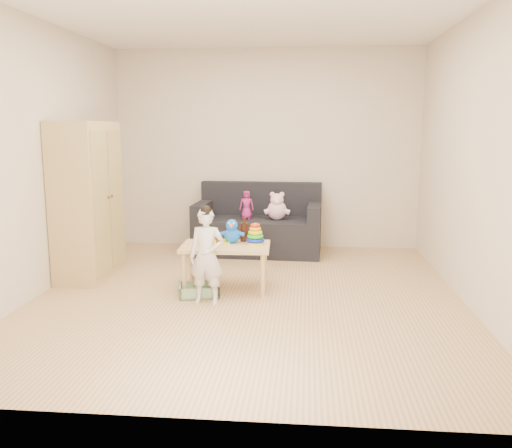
# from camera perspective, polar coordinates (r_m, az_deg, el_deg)

# --- Properties ---
(room) EXTENTS (4.50, 4.50, 4.50)m
(room) POSITION_cam_1_polar(r_m,az_deg,el_deg) (4.99, -0.85, 6.88)
(room) COLOR tan
(room) RESTS_ON ground
(wardrobe) EXTENTS (0.46, 0.91, 1.64)m
(wardrobe) POSITION_cam_1_polar(r_m,az_deg,el_deg) (5.98, -17.32, 2.35)
(wardrobe) COLOR tan
(wardrobe) RESTS_ON ground
(sofa) EXTENTS (1.61, 0.86, 0.44)m
(sofa) POSITION_cam_1_polar(r_m,az_deg,el_deg) (6.91, 0.22, -1.24)
(sofa) COLOR black
(sofa) RESTS_ON ground
(play_table) EXTENTS (0.88, 0.58, 0.45)m
(play_table) POSITION_cam_1_polar(r_m,az_deg,el_deg) (5.35, -3.19, -4.57)
(play_table) COLOR tan
(play_table) RESTS_ON ground
(storage_bin) EXTENTS (0.44, 0.37, 0.11)m
(storage_bin) POSITION_cam_1_polar(r_m,az_deg,el_deg) (5.22, -6.05, -6.94)
(storage_bin) COLOR gray
(storage_bin) RESTS_ON ground
(toddler) EXTENTS (0.33, 0.23, 0.86)m
(toddler) POSITION_cam_1_polar(r_m,az_deg,el_deg) (4.91, -5.22, -3.51)
(toddler) COLOR silver
(toddler) RESTS_ON ground
(pink_bear) EXTENTS (0.29, 0.26, 0.29)m
(pink_bear) POSITION_cam_1_polar(r_m,az_deg,el_deg) (6.78, 2.23, 1.70)
(pink_bear) COLOR #FFBBD5
(pink_bear) RESTS_ON sofa
(doll) EXTENTS (0.19, 0.13, 0.35)m
(doll) POSITION_cam_1_polar(r_m,az_deg,el_deg) (6.81, -1.00, 1.99)
(doll) COLOR #B02176
(doll) RESTS_ON sofa
(ring_stacker) EXTENTS (0.18, 0.18, 0.21)m
(ring_stacker) POSITION_cam_1_polar(r_m,az_deg,el_deg) (5.31, -0.08, -1.26)
(ring_stacker) COLOR yellow
(ring_stacker) RESTS_ON play_table
(brown_bottle) EXTENTS (0.08, 0.08, 0.24)m
(brown_bottle) POSITION_cam_1_polar(r_m,az_deg,el_deg) (5.44, -1.25, -0.77)
(brown_bottle) COLOR black
(brown_bottle) RESTS_ON play_table
(blue_plush) EXTENTS (0.21, 0.17, 0.24)m
(blue_plush) POSITION_cam_1_polar(r_m,az_deg,el_deg) (5.37, -2.54, -0.72)
(blue_plush) COLOR blue
(blue_plush) RESTS_ON play_table
(wooden_figure) EXTENTS (0.05, 0.04, 0.12)m
(wooden_figure) POSITION_cam_1_polar(r_m,az_deg,el_deg) (5.31, -4.05, -1.54)
(wooden_figure) COLOR brown
(wooden_figure) RESTS_ON play_table
(yellow_book) EXTENTS (0.24, 0.24, 0.02)m
(yellow_book) POSITION_cam_1_polar(r_m,az_deg,el_deg) (5.41, -3.91, -1.88)
(yellow_book) COLOR yellow
(yellow_book) RESTS_ON play_table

